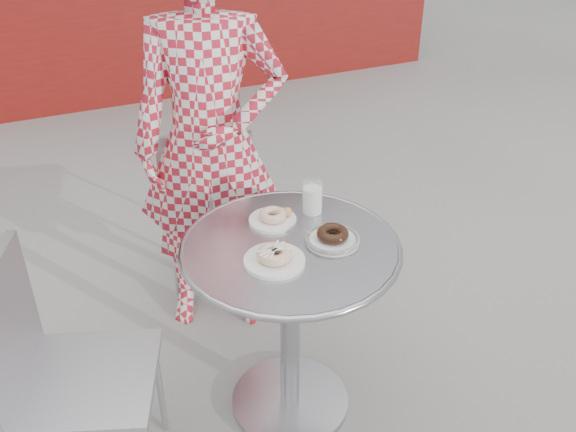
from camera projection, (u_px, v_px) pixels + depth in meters
name	position (u px, v px, depth m)	size (l,w,h in m)	color
ground	(283.00, 415.00, 2.59)	(60.00, 60.00, 0.00)	#9F9D97
bistro_table	(290.00, 289.00, 2.33)	(0.78, 0.78, 0.79)	#B9B9BE
chair_far	(210.00, 230.00, 3.25)	(0.52, 0.52, 0.89)	#B0B2B8
chair_left	(92.00, 419.00, 2.21)	(0.57, 0.57, 0.93)	#B0B2B8
seated_person	(211.00, 144.00, 2.69)	(0.65, 0.43, 1.78)	#B01B2C
plate_far	(273.00, 217.00, 2.35)	(0.18, 0.18, 0.05)	white
plate_near	(274.00, 257.00, 2.13)	(0.21, 0.21, 0.05)	white
plate_checker	(332.00, 238.00, 2.24)	(0.20, 0.20, 0.05)	white
milk_cup	(312.00, 199.00, 2.39)	(0.08, 0.08, 0.12)	white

